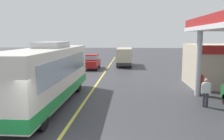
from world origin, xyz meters
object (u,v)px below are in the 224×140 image
at_px(car_trailing_behind_bus, 92,61).
at_px(coach_bus_main, 47,76).
at_px(minibus_opposing_lane, 124,55).
at_px(pedestrian_by_shop, 199,81).
at_px(pedestrian_near_pump, 206,91).

bearing_deg(car_trailing_behind_bus, coach_bus_main, -90.63).
xyz_separation_m(minibus_opposing_lane, pedestrian_by_shop, (5.50, -16.15, -0.54)).
distance_m(coach_bus_main, minibus_opposing_lane, 19.64).
height_order(pedestrian_near_pump, car_trailing_behind_bus, car_trailing_behind_bus).
bearing_deg(minibus_opposing_lane, coach_bus_main, -102.31).
distance_m(minibus_opposing_lane, pedestrian_by_shop, 17.07).
bearing_deg(pedestrian_near_pump, minibus_opposing_lane, 104.71).
distance_m(pedestrian_by_shop, car_trailing_behind_bus, 15.85).
distance_m(pedestrian_near_pump, car_trailing_behind_bus, 18.02).
relative_size(minibus_opposing_lane, pedestrian_by_shop, 3.69).
relative_size(coach_bus_main, car_trailing_behind_bus, 2.63).
height_order(coach_bus_main, pedestrian_near_pump, coach_bus_main).
height_order(minibus_opposing_lane, car_trailing_behind_bus, minibus_opposing_lane).
xyz_separation_m(coach_bus_main, pedestrian_by_shop, (9.69, 3.04, -0.79)).
xyz_separation_m(coach_bus_main, car_trailing_behind_bus, (0.17, 15.72, -0.71)).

